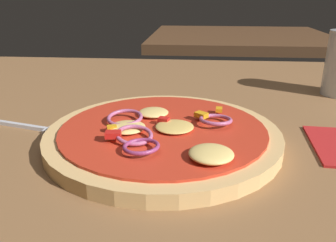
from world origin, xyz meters
TOP-DOWN VIEW (x-y plane):
  - dining_table at (0.00, 0.00)m, footprint 1.34×1.03m
  - pizza at (0.00, -0.00)m, footprint 0.28×0.28m
  - fork at (-0.18, 0.03)m, footprint 0.18×0.06m
  - background_table at (0.21, 1.09)m, footprint 0.72×0.64m

SIDE VIEW (x-z plane):
  - dining_table at x=0.00m, z-range 0.00..0.04m
  - background_table at x=0.21m, z-range 0.00..0.04m
  - fork at x=-0.18m, z-range 0.04..0.04m
  - pizza at x=0.00m, z-range 0.03..0.06m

